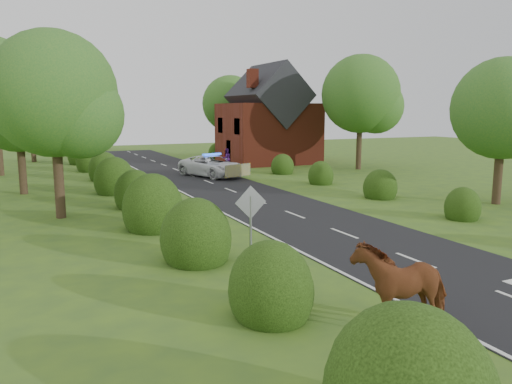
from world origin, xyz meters
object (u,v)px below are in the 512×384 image
police_van (212,166)px  pedestrian_purple (226,158)px  pedestrian_red (225,158)px  road_sign (251,213)px  cow (400,290)px

police_van → pedestrian_purple: police_van is taller
police_van → pedestrian_red: police_van is taller
pedestrian_red → pedestrian_purple: (-0.02, -0.30, 0.02)m
police_van → pedestrian_red: (2.99, 4.90, 0.03)m
pedestrian_purple → road_sign: bearing=65.7°
police_van → pedestrian_red: bearing=39.7°
road_sign → cow: (1.14, -5.65, -0.82)m
pedestrian_red → cow: bearing=35.1°
pedestrian_purple → cow: bearing=71.1°
cow → road_sign: bearing=-158.6°
police_van → pedestrian_red: 5.74m
road_sign → cow: 5.82m
pedestrian_purple → pedestrian_red: bearing=-98.9°
cow → pedestrian_red: bearing=175.5°
road_sign → cow: bearing=-78.6°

